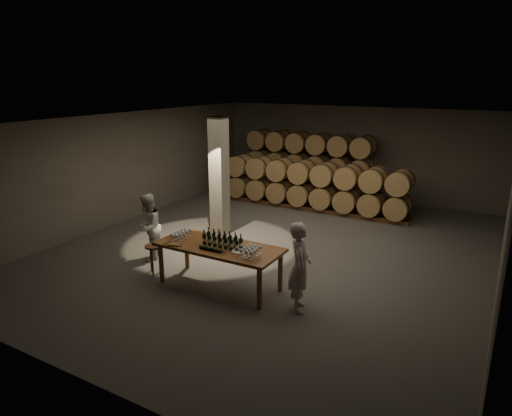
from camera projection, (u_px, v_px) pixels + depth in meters
The scene contains 15 objects.
room at pixel (219, 178), 12.13m from camera, with size 12.00×12.00×12.00m.
tasting_table at pixel (219, 250), 9.25m from camera, with size 2.60×1.10×0.90m.
barrel_stack_back at pixel (309, 164), 16.21m from camera, with size 4.70×0.95×2.31m.
barrel_stack_front at pixel (314, 184), 14.77m from camera, with size 6.26×0.95×1.57m.
bottle_cluster at pixel (222, 241), 9.15m from camera, with size 0.86×0.23×0.32m.
lying_bottles at pixel (211, 249), 8.93m from camera, with size 0.59×0.07×0.07m.
glass_cluster_left at pixel (181, 233), 9.57m from camera, with size 0.20×0.53×0.18m.
glass_cluster_right at pixel (251, 249), 8.67m from camera, with size 0.31×0.42×0.18m.
plate at pixel (239, 251), 8.90m from camera, with size 0.30×0.30×0.02m, color white.
notebook_near at pixel (175, 244), 9.26m from camera, with size 0.24×0.20×0.03m, color brown.
notebook_corner at pixel (162, 242), 9.37m from camera, with size 0.22×0.28×0.02m, color brown.
pen at pixel (180, 246), 9.17m from camera, with size 0.01×0.01×0.13m, color black.
stool at pixel (154, 250), 9.97m from camera, with size 0.39×0.39×0.65m.
person_man at pixel (300, 267), 8.30m from camera, with size 0.62×0.41×1.71m, color beige.
person_woman at pixel (148, 227), 10.68m from camera, with size 0.77×0.60×1.59m, color silver.
Camera 1 is at (4.93, -9.64, 4.19)m, focal length 32.00 mm.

